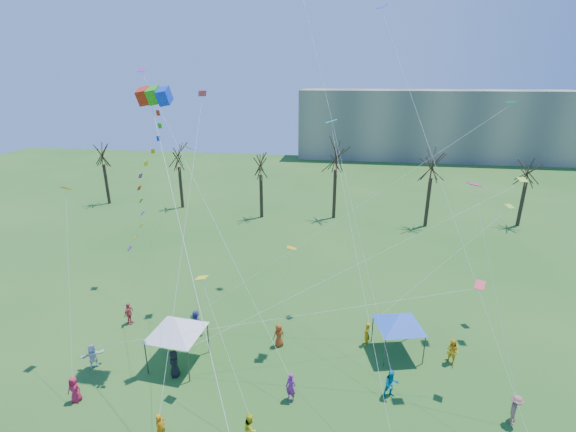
% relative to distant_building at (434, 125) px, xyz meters
% --- Properties ---
extents(distant_building, '(60.00, 14.00, 15.00)m').
position_rel_distant_building_xyz_m(distant_building, '(0.00, 0.00, 0.00)').
color(distant_building, gray).
rests_on(distant_building, ground).
extents(bare_tree_row, '(70.58, 8.44, 10.12)m').
position_rel_distant_building_xyz_m(bare_tree_row, '(-20.61, -45.81, -0.84)').
color(bare_tree_row, black).
rests_on(bare_tree_row, ground).
extents(big_box_kite, '(5.17, 6.91, 20.25)m').
position_rel_distant_building_xyz_m(big_box_kite, '(-29.40, -75.98, 4.51)').
color(big_box_kite, red).
rests_on(big_box_kite, ground).
extents(canopy_tent_white, '(4.41, 4.41, 3.32)m').
position_rel_distant_building_xyz_m(canopy_tent_white, '(-28.75, -75.94, -4.69)').
color(canopy_tent_white, '#3F3F44').
rests_on(canopy_tent_white, ground).
extents(canopy_tent_blue, '(3.93, 3.93, 3.04)m').
position_rel_distant_building_xyz_m(canopy_tent_blue, '(-14.57, -72.66, -4.93)').
color(canopy_tent_blue, '#3F3F44').
rests_on(canopy_tent_blue, ground).
extents(festival_crowd, '(26.48, 10.85, 1.83)m').
position_rel_distant_building_xyz_m(festival_crowd, '(-21.84, -76.78, -6.63)').
color(festival_crowd, '#C6183D').
rests_on(festival_crowd, ground).
extents(small_kites_aloft, '(29.40, 18.88, 35.40)m').
position_rel_distant_building_xyz_m(small_kites_aloft, '(-20.36, -70.77, 5.05)').
color(small_kites_aloft, orange).
rests_on(small_kites_aloft, ground).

